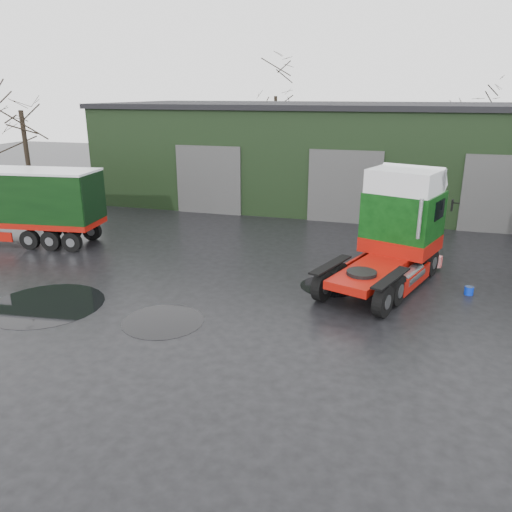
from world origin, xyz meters
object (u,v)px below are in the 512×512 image
Objects in this scene: tree_left at (25,140)px; wash_bucket at (469,291)px; hero_tractor at (383,232)px; tree_back_a at (275,119)px; tree_back_b at (472,135)px; warehouse at (356,153)px.

wash_bucket is at bearing -16.59° from tree_left.
wash_bucket is 26.06m from tree_left.
tree_back_a is at bearing 132.26° from hero_tractor.
hero_tractor is 0.91× the size of tree_back_b.
warehouse is at bearing 110.25° from wash_bucket.
warehouse is at bearing -51.34° from tree_back_a.
tree_back_a is 1.27× the size of tree_back_b.
hero_tractor is 27.70m from tree_back_a.
tree_left is at bearing -146.31° from tree_back_b.
tree_back_a is (-13.66, 25.35, 4.60)m from wash_bucket.
wash_bucket is 25.71m from tree_back_b.
tree_left is at bearing 163.41° from wash_bucket.
tree_left is at bearing -121.43° from tree_back_a.
hero_tractor is at bearing -19.23° from tree_left.
tree_back_a is at bearing 118.32° from wash_bucket.
tree_left is 0.89× the size of tree_back_a.
hero_tractor is 26.14m from tree_back_b.
warehouse is 4.32× the size of tree_back_b.
tree_back_a reaches higher than hero_tractor.
tree_left reaches higher than warehouse.
warehouse reaches higher than wash_bucket.
warehouse is 20.64m from tree_left.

